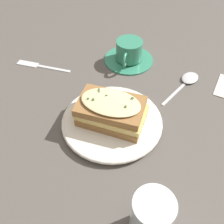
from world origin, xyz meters
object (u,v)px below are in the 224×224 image
at_px(sandwich, 111,111).
at_px(water_glass, 151,218).
at_px(dinner_plate, 112,121).
at_px(teacup_with_saucer, 129,53).
at_px(fork, 37,65).
at_px(spoon, 188,80).

height_order(sandwich, water_glass, water_glass).
bearing_deg(dinner_plate, sandwich, -31.04).
height_order(dinner_plate, water_glass, water_glass).
distance_m(teacup_with_saucer, water_glass, 0.51).
bearing_deg(fork, teacup_with_saucer, -68.52).
xyz_separation_m(sandwich, teacup_with_saucer, (0.05, -0.26, -0.02)).
distance_m(teacup_with_saucer, spoon, 0.20).
distance_m(teacup_with_saucer, fork, 0.28).
height_order(teacup_with_saucer, fork, teacup_with_saucer).
bearing_deg(water_glass, fork, -36.78).
bearing_deg(water_glass, teacup_with_saucer, -66.65).
xyz_separation_m(dinner_plate, water_glass, (-0.15, 0.21, 0.04)).
distance_m(sandwich, fork, 0.33).
bearing_deg(water_glass, dinner_plate, -53.50).
relative_size(water_glass, fork, 0.62).
bearing_deg(spoon, fork, -147.64).
bearing_deg(fork, sandwich, -119.47).
relative_size(dinner_plate, teacup_with_saucer, 1.61).
bearing_deg(sandwich, fork, -23.64).
distance_m(water_glass, spoon, 0.44).
bearing_deg(spoon, teacup_with_saucer, -168.96).
bearing_deg(spoon, sandwich, -102.57).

